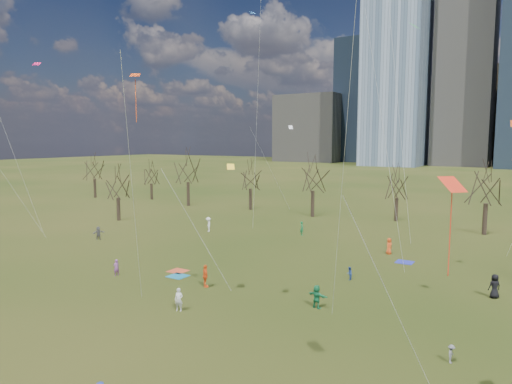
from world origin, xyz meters
The scene contains 18 objects.
ground centered at (0.00, 0.00, 0.00)m, with size 500.00×500.00×0.00m, color black.
downtown_skyline centered at (-2.43, 210.64, 39.01)m, with size 212.50×78.00×118.00m.
bare_tree_row centered at (-0.09, 37.22, 6.12)m, with size 113.04×29.80×9.50m.
blanket_teal centered at (-3.96, 5.43, 0.01)m, with size 1.60×1.50×0.03m, color #176A8D.
blanket_navy centered at (11.76, 20.48, 0.01)m, with size 1.60×1.50×0.03m, color #232AA4.
blanket_crimson centered at (-4.98, 6.60, 0.01)m, with size 1.60×1.50×0.03m, color #C04526.
person_1 centered at (1.52, -0.68, 0.81)m, with size 0.59×0.39×1.61m, color silver.
person_3 centered at (18.86, 1.24, 0.51)m, with size 0.65×0.38×1.01m, color slate.
person_4 centered at (-0.09, 4.37, 0.92)m, with size 1.08×0.45×1.84m, color #FF5D1C.
person_5 centered at (9.45, 4.84, 0.84)m, with size 1.55×0.49×1.67m, color #1B7D4A.
person_6 centered at (19.98, 13.74, 0.92)m, with size 0.90×0.58×1.83m, color black.
person_7 centered at (-8.68, 2.76, 0.73)m, with size 0.53×0.35×1.46m, color #914C99.
person_8 centered at (9.14, 12.29, 0.57)m, with size 0.55×0.43×1.13m, color #24429C.
person_9 centered at (-13.66, 22.37, 0.95)m, with size 1.22×0.70×1.89m, color silver.
person_11 centered at (-21.80, 11.61, 0.80)m, with size 1.49×0.47×1.61m, color #5B5A5E.
person_12 centered at (9.55, 22.88, 0.85)m, with size 0.83×0.54×1.71m, color #E14A19.
person_13 centered at (-2.34, 26.68, 0.86)m, with size 0.63×0.41×1.73m, color #19733B.
kites_airborne centered at (6.75, 9.55, 13.97)m, with size 61.59×48.52×35.67m.
Camera 1 is at (22.13, -23.88, 11.84)m, focal length 32.00 mm.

